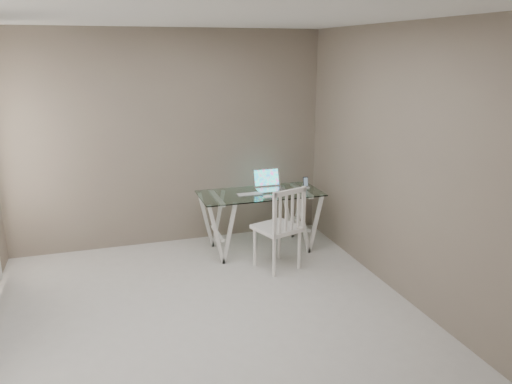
% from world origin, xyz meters
% --- Properties ---
extents(room, '(4.50, 4.52, 2.71)m').
position_xyz_m(room, '(-0.06, 0.02, 1.72)').
color(room, beige).
rests_on(room, ground).
extents(desk, '(1.50, 0.70, 0.75)m').
position_xyz_m(desk, '(1.00, 1.61, 0.38)').
color(desk, silver).
rests_on(desk, ground).
extents(chair, '(0.57, 0.57, 0.99)m').
position_xyz_m(chair, '(1.04, 0.96, 0.54)').
color(chair, white).
rests_on(chair, ground).
extents(laptop, '(0.35, 0.32, 0.24)m').
position_xyz_m(laptop, '(1.16, 1.75, 0.80)').
color(laptop, silver).
rests_on(laptop, desk).
extents(keyboard, '(0.31, 0.13, 0.01)m').
position_xyz_m(keyboard, '(0.85, 1.58, 0.75)').
color(keyboard, silver).
rests_on(keyboard, desk).
extents(mouse, '(0.12, 0.07, 0.04)m').
position_xyz_m(mouse, '(1.01, 1.36, 0.77)').
color(mouse, white).
rests_on(mouse, desk).
extents(phone_dock, '(0.08, 0.08, 0.14)m').
position_xyz_m(phone_dock, '(1.62, 1.65, 0.78)').
color(phone_dock, white).
rests_on(phone_dock, desk).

